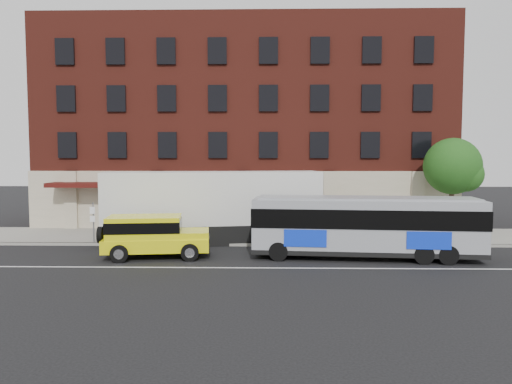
{
  "coord_description": "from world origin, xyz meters",
  "views": [
    {
      "loc": [
        1.65,
        -21.94,
        5.26
      ],
      "look_at": [
        1.04,
        5.5,
        3.18
      ],
      "focal_mm": 34.29,
      "sensor_mm": 36.0,
      "label": 1
    }
  ],
  "objects_px": {
    "shipping_container": "(213,208)",
    "yellow_suv": "(152,234)",
    "street_tree": "(453,168)",
    "city_bus": "(366,225)",
    "sign_pole": "(93,220)"
  },
  "relations": [
    {
      "from": "city_bus",
      "to": "shipping_container",
      "type": "distance_m",
      "value": 9.27
    },
    {
      "from": "yellow_suv",
      "to": "city_bus",
      "type": "bearing_deg",
      "value": 0.05
    },
    {
      "from": "shipping_container",
      "to": "city_bus",
      "type": "bearing_deg",
      "value": -27.33
    },
    {
      "from": "yellow_suv",
      "to": "sign_pole",
      "type": "bearing_deg",
      "value": 141.11
    },
    {
      "from": "sign_pole",
      "to": "city_bus",
      "type": "height_order",
      "value": "city_bus"
    },
    {
      "from": "sign_pole",
      "to": "shipping_container",
      "type": "relative_size",
      "value": 0.19
    },
    {
      "from": "shipping_container",
      "to": "street_tree",
      "type": "bearing_deg",
      "value": 9.38
    },
    {
      "from": "city_bus",
      "to": "street_tree",
      "type": "bearing_deg",
      "value": 44.5
    },
    {
      "from": "yellow_suv",
      "to": "shipping_container",
      "type": "bearing_deg",
      "value": 57.54
    },
    {
      "from": "city_bus",
      "to": "shipping_container",
      "type": "relative_size",
      "value": 0.89
    },
    {
      "from": "street_tree",
      "to": "yellow_suv",
      "type": "bearing_deg",
      "value": -159.22
    },
    {
      "from": "sign_pole",
      "to": "yellow_suv",
      "type": "distance_m",
      "value": 5.45
    },
    {
      "from": "street_tree",
      "to": "yellow_suv",
      "type": "height_order",
      "value": "street_tree"
    },
    {
      "from": "shipping_container",
      "to": "yellow_suv",
      "type": "bearing_deg",
      "value": -122.46
    },
    {
      "from": "city_bus",
      "to": "yellow_suv",
      "type": "relative_size",
      "value": 2.02
    }
  ]
}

